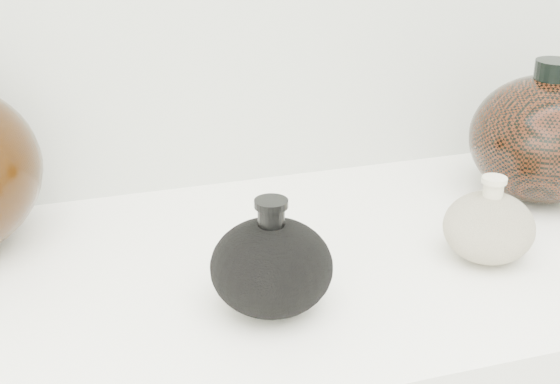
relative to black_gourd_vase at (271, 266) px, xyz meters
name	(u,v)px	position (x,y,z in m)	size (l,w,h in m)	color
black_gourd_vase	(271,266)	(0.00, 0.00, 0.00)	(0.16, 0.16, 0.12)	black
cream_gourd_vase	(489,227)	(0.27, 0.03, -0.01)	(0.13, 0.13, 0.10)	beige
right_round_pot	(545,138)	(0.43, 0.17, 0.04)	(0.23, 0.23, 0.19)	black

